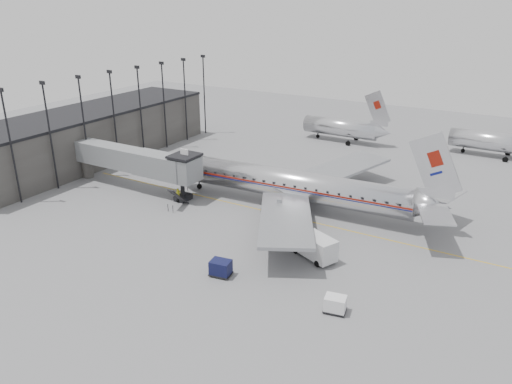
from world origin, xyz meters
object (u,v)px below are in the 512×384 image
baggage_cart_navy (221,268)px  baggage_cart_white (335,304)px  service_van (313,245)px  ramp_worker (178,195)px  airliner (298,186)px

baggage_cart_navy → baggage_cart_white: (12.03, 0.00, -0.06)m
service_van → baggage_cart_white: (5.72, -8.03, -0.57)m
baggage_cart_navy → ramp_worker: ramp_worker is taller
airliner → baggage_cart_white: size_ratio=17.97×
baggage_cart_navy → ramp_worker: (-15.73, 13.00, 0.03)m
airliner → ramp_worker: bearing=-161.4°
baggage_cart_white → ramp_worker: (-27.75, 13.00, 0.09)m
service_van → ramp_worker: (-22.03, 4.97, -0.48)m
service_van → baggage_cart_navy: size_ratio=2.59×
baggage_cart_navy → ramp_worker: size_ratio=1.28×
airliner → ramp_worker: airliner is taller
service_van → ramp_worker: 22.59m
airliner → baggage_cart_navy: size_ratio=16.95×
airliner → service_van: bearing=-60.5°
airliner → baggage_cart_white: (12.90, -19.05, -2.28)m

